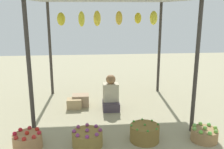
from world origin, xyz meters
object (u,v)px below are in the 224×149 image
Objects in this scene: basket_purple_onions at (87,138)px; wooden_crate_stacked_rear at (74,104)px; basket_red_apples at (28,141)px; wooden_crate_near_vendor at (81,100)px; basket_green_apples at (204,134)px; vendor_person at (111,96)px; basket_green_chilies at (145,133)px.

wooden_crate_stacked_rear is at bearing 100.07° from basket_purple_onions.
wooden_crate_near_vendor is (0.80, 1.81, 0.01)m from basket_red_apples.
basket_red_apples is at bearing 179.65° from basket_green_apples.
basket_green_apples is (1.46, -1.57, -0.19)m from vendor_person.
basket_purple_onions is 1.00× the size of basket_green_chilies.
vendor_person is at bearing 106.74° from basket_green_chilies.
wooden_crate_near_vendor is at bearing 66.21° from basket_red_apples.
basket_red_apples is 1.98m from wooden_crate_near_vendor.
vendor_person is 1.69× the size of basket_red_apples.
basket_purple_onions is at bearing -0.46° from basket_red_apples.
vendor_person reaches higher than basket_red_apples.
basket_red_apples is 0.93× the size of basket_green_chilies.
basket_green_apples is at bearing -0.35° from basket_red_apples.
basket_green_apples is at bearing -4.97° from basket_green_chilies.
basket_green_chilies reaches higher than basket_green_apples.
basket_green_apples is at bearing -40.59° from wooden_crate_near_vendor.
basket_green_apples is at bearing -36.43° from wooden_crate_stacked_rear.
vendor_person is 1.75× the size of basket_green_apples.
wooden_crate_near_vendor is (-0.67, 0.26, -0.17)m from vendor_person.
basket_green_apples is (1.01, -0.09, -0.03)m from basket_green_chilies.
vendor_person reaches higher than wooden_crate_near_vendor.
vendor_person is at bearing 132.87° from basket_green_apples.
basket_green_chilies is 2.07m from wooden_crate_near_vendor.
wooden_crate_near_vendor is 1.16× the size of wooden_crate_stacked_rear.
wooden_crate_near_vendor is at bearing 122.80° from basket_green_chilies.
wooden_crate_near_vendor is at bearing 94.94° from basket_purple_onions.
basket_purple_onions is 0.97m from basket_green_chilies.
basket_green_chilies is (0.96, 0.08, 0.01)m from basket_purple_onions.
wooden_crate_stacked_rear is at bearing 68.34° from basket_red_apples.
basket_green_apples is at bearing -0.30° from basket_purple_onions.
basket_purple_onions reaches higher than wooden_crate_stacked_rear.
vendor_person is 2.41× the size of wooden_crate_stacked_rear.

